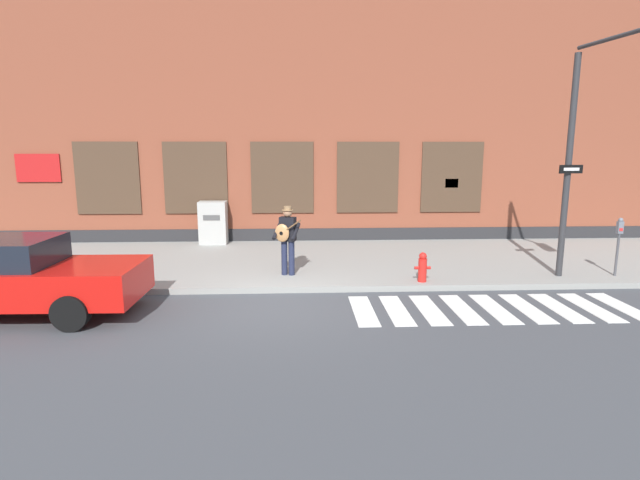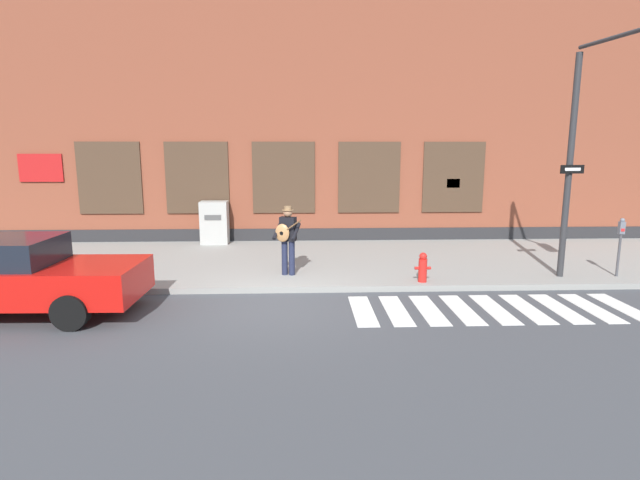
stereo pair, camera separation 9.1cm
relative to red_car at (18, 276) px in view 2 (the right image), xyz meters
The scene contains 10 objects.
ground_plane 5.03m from the red_car, ahead, with size 160.00×160.00×0.00m, color #424449.
sidewalk 6.50m from the red_car, 39.92° to the left, with size 28.00×5.79×0.14m.
building_backdrop 10.79m from the red_car, 61.26° to the left, with size 28.00×4.06×7.94m.
crosswalk 9.46m from the red_car, ahead, with size 5.78×1.90×0.01m.
red_car is the anchor object (origin of this frame).
busker 5.70m from the red_car, 24.56° to the left, with size 0.72×0.67×1.71m.
traffic_light 12.41m from the red_car, ahead, with size 0.79×3.04×5.41m.
parking_meter 13.37m from the red_car, ahead, with size 0.13×0.11×1.44m.
utility_box 7.12m from the red_car, 67.74° to the left, with size 0.88×0.60×1.39m.
fire_hydrant 8.51m from the red_car, 10.86° to the left, with size 0.38×0.20×0.70m.
Camera 2 is at (0.56, -9.93, 3.23)m, focal length 28.00 mm.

